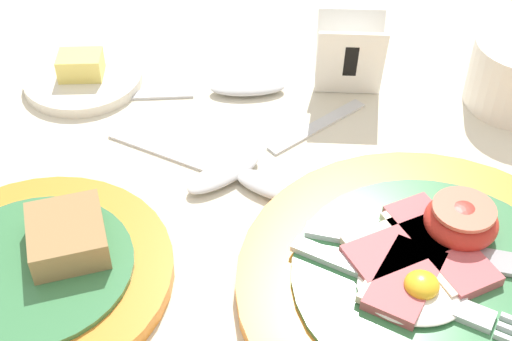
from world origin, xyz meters
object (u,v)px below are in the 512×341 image
object	(u,v)px
teaspoon_by_saucer	(245,177)
teaspoon_near_cup	(218,89)
bread_plate	(39,269)
number_card	(350,57)
butter_dish	(83,77)
breakfast_plate	(433,278)
teaspoon_stray	(250,160)

from	to	relation	value
teaspoon_by_saucer	teaspoon_near_cup	world-z (taller)	same
bread_plate	number_card	bearing A→B (deg)	53.19
butter_dish	teaspoon_by_saucer	bearing A→B (deg)	-32.60
butter_dish	number_card	xyz separation A→B (m)	(0.25, 0.03, 0.03)
breakfast_plate	teaspoon_near_cup	world-z (taller)	breakfast_plate
bread_plate	teaspoon_stray	distance (m)	0.19
bread_plate	teaspoon_by_saucer	distance (m)	0.17
breakfast_plate	teaspoon_near_cup	xyz separation A→B (m)	(-0.19, 0.20, -0.01)
bread_plate	butter_dish	distance (m)	0.24
breakfast_plate	teaspoon_by_saucer	bearing A→B (deg)	149.23
teaspoon_by_saucer	teaspoon_near_cup	bearing A→B (deg)	129.86
butter_dish	teaspoon_by_saucer	xyz separation A→B (m)	(0.17, -0.11, -0.00)
bread_plate	teaspoon_near_cup	distance (m)	0.25
number_card	teaspoon_near_cup	bearing A→B (deg)	-174.73
number_card	butter_dish	bearing A→B (deg)	-179.36
breakfast_plate	teaspoon_near_cup	bearing A→B (deg)	133.17
butter_dish	teaspoon_stray	bearing A→B (deg)	-27.17
breakfast_plate	number_card	size ratio (longest dim) A/B	3.66
number_card	teaspoon_near_cup	distance (m)	0.12
breakfast_plate	butter_dish	distance (m)	0.38
number_card	teaspoon_stray	size ratio (longest dim) A/B	0.46
breakfast_plate	teaspoon_stray	world-z (taller)	breakfast_plate
teaspoon_stray	teaspoon_by_saucer	bearing A→B (deg)	39.53
teaspoon_stray	breakfast_plate	bearing A→B (deg)	94.05
bread_plate	butter_dish	bearing A→B (deg)	102.41
butter_dish	number_card	distance (m)	0.25
teaspoon_near_cup	teaspoon_stray	bearing A→B (deg)	-77.02
teaspoon_stray	teaspoon_near_cup	bearing A→B (deg)	-113.48
breakfast_plate	number_card	world-z (taller)	number_card
number_card	teaspoon_by_saucer	distance (m)	0.16
butter_dish	teaspoon_near_cup	xyz separation A→B (m)	(0.13, 0.00, -0.00)
number_card	teaspoon_near_cup	size ratio (longest dim) A/B	0.38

